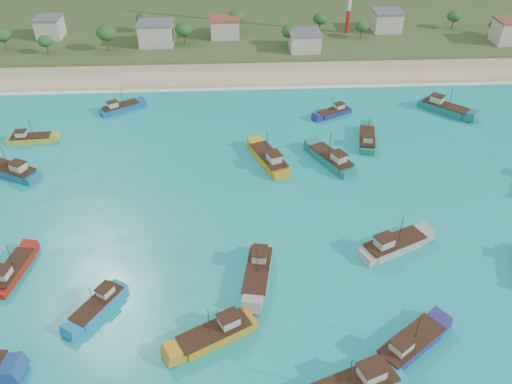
{
  "coord_description": "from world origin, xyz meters",
  "views": [
    {
      "loc": [
        -5.92,
        -54.16,
        55.26
      ],
      "look_at": [
        -2.15,
        18.0,
        3.0
      ],
      "focal_mm": 35.0,
      "sensor_mm": 36.0,
      "label": 1
    }
  ],
  "objects_px": {
    "boat_5": "(410,345)",
    "boat_29": "(331,160)",
    "boat_12": "(12,172)",
    "boat_10": "(269,160)",
    "boat_18": "(444,109)",
    "boat_20": "(393,246)",
    "boat_8": "(334,113)",
    "boat_25": "(216,335)",
    "boat_24": "(367,140)",
    "boat_28": "(13,272)",
    "boat_13": "(31,139)",
    "boat_21": "(258,273)",
    "boat_26": "(99,306)",
    "boat_1": "(121,108)"
  },
  "relations": [
    {
      "from": "boat_5",
      "to": "boat_29",
      "type": "bearing_deg",
      "value": 147.57
    },
    {
      "from": "boat_5",
      "to": "boat_12",
      "type": "relative_size",
      "value": 0.94
    },
    {
      "from": "boat_29",
      "to": "boat_10",
      "type": "bearing_deg",
      "value": 149.14
    },
    {
      "from": "boat_18",
      "to": "boat_20",
      "type": "distance_m",
      "value": 54.64
    },
    {
      "from": "boat_8",
      "to": "boat_10",
      "type": "bearing_deg",
      "value": 112.32
    },
    {
      "from": "boat_10",
      "to": "boat_25",
      "type": "xyz_separation_m",
      "value": [
        -10.29,
        -43.1,
        -0.13
      ]
    },
    {
      "from": "boat_12",
      "to": "boat_29",
      "type": "xyz_separation_m",
      "value": [
        63.68,
        0.99,
        0.04
      ]
    },
    {
      "from": "boat_8",
      "to": "boat_18",
      "type": "xyz_separation_m",
      "value": [
        27.04,
        0.22,
        0.34
      ]
    },
    {
      "from": "boat_5",
      "to": "boat_24",
      "type": "height_order",
      "value": "boat_5"
    },
    {
      "from": "boat_29",
      "to": "boat_18",
      "type": "bearing_deg",
      "value": 6.56
    },
    {
      "from": "boat_8",
      "to": "boat_20",
      "type": "height_order",
      "value": "boat_20"
    },
    {
      "from": "boat_18",
      "to": "boat_25",
      "type": "relative_size",
      "value": 0.98
    },
    {
      "from": "boat_8",
      "to": "boat_29",
      "type": "distance_m",
      "value": 21.9
    },
    {
      "from": "boat_12",
      "to": "boat_28",
      "type": "height_order",
      "value": "boat_12"
    },
    {
      "from": "boat_24",
      "to": "boat_28",
      "type": "xyz_separation_m",
      "value": [
        -63.53,
        -36.87,
        -0.08
      ]
    },
    {
      "from": "boat_8",
      "to": "boat_20",
      "type": "distance_m",
      "value": 47.89
    },
    {
      "from": "boat_25",
      "to": "boat_29",
      "type": "xyz_separation_m",
      "value": [
        23.02,
        42.48,
        0.09
      ]
    },
    {
      "from": "boat_12",
      "to": "boat_25",
      "type": "distance_m",
      "value": 58.09
    },
    {
      "from": "boat_25",
      "to": "boat_28",
      "type": "xyz_separation_m",
      "value": [
        -31.28,
        13.51,
        -0.14
      ]
    },
    {
      "from": "boat_10",
      "to": "boat_28",
      "type": "bearing_deg",
      "value": -165.63
    },
    {
      "from": "boat_8",
      "to": "boat_13",
      "type": "height_order",
      "value": "boat_13"
    },
    {
      "from": "boat_12",
      "to": "boat_24",
      "type": "bearing_deg",
      "value": -55.45
    },
    {
      "from": "boat_25",
      "to": "boat_18",
      "type": "bearing_deg",
      "value": -67.89
    },
    {
      "from": "boat_12",
      "to": "boat_20",
      "type": "distance_m",
      "value": 73.67
    },
    {
      "from": "boat_21",
      "to": "boat_25",
      "type": "relative_size",
      "value": 1.05
    },
    {
      "from": "boat_5",
      "to": "boat_8",
      "type": "relative_size",
      "value": 1.22
    },
    {
      "from": "boat_20",
      "to": "boat_26",
      "type": "distance_m",
      "value": 46.3
    },
    {
      "from": "boat_12",
      "to": "boat_21",
      "type": "xyz_separation_m",
      "value": [
        46.88,
        -30.35,
        -0.0
      ]
    },
    {
      "from": "boat_8",
      "to": "boat_12",
      "type": "relative_size",
      "value": 0.77
    },
    {
      "from": "boat_8",
      "to": "boat_24",
      "type": "bearing_deg",
      "value": 171.45
    },
    {
      "from": "boat_8",
      "to": "boat_18",
      "type": "distance_m",
      "value": 27.04
    },
    {
      "from": "boat_25",
      "to": "boat_8",
      "type": "bearing_deg",
      "value": -50.76
    },
    {
      "from": "boat_1",
      "to": "boat_8",
      "type": "height_order",
      "value": "boat_1"
    },
    {
      "from": "boat_18",
      "to": "boat_24",
      "type": "distance_m",
      "value": 26.09
    },
    {
      "from": "boat_5",
      "to": "boat_1",
      "type": "bearing_deg",
      "value": 179.14
    },
    {
      "from": "boat_21",
      "to": "boat_12",
      "type": "bearing_deg",
      "value": -22.66
    },
    {
      "from": "boat_10",
      "to": "boat_8",
      "type": "bearing_deg",
      "value": 29.59
    },
    {
      "from": "boat_10",
      "to": "boat_29",
      "type": "bearing_deg",
      "value": -23.86
    },
    {
      "from": "boat_26",
      "to": "boat_20",
      "type": "bearing_deg",
      "value": -135.37
    },
    {
      "from": "boat_1",
      "to": "boat_10",
      "type": "height_order",
      "value": "boat_10"
    },
    {
      "from": "boat_1",
      "to": "boat_28",
      "type": "distance_m",
      "value": 55.88
    },
    {
      "from": "boat_18",
      "to": "boat_21",
      "type": "xyz_separation_m",
      "value": [
        -48.19,
        -53.01,
        -0.06
      ]
    },
    {
      "from": "boat_24",
      "to": "boat_12",
      "type": "bearing_deg",
      "value": -160.61
    },
    {
      "from": "boat_5",
      "to": "boat_28",
      "type": "distance_m",
      "value": 58.99
    },
    {
      "from": "boat_8",
      "to": "boat_28",
      "type": "relative_size",
      "value": 0.9
    },
    {
      "from": "boat_12",
      "to": "boat_25",
      "type": "xyz_separation_m",
      "value": [
        40.66,
        -41.49,
        -0.05
      ]
    },
    {
      "from": "boat_10",
      "to": "boat_24",
      "type": "distance_m",
      "value": 23.14
    },
    {
      "from": "boat_18",
      "to": "boat_24",
      "type": "relative_size",
      "value": 1.02
    },
    {
      "from": "boat_5",
      "to": "boat_26",
      "type": "xyz_separation_m",
      "value": [
        -42.05,
        9.12,
        -0.21
      ]
    },
    {
      "from": "boat_1",
      "to": "boat_13",
      "type": "distance_m",
      "value": 22.25
    }
  ]
}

